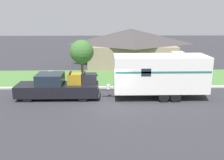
# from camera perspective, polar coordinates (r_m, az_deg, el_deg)

# --- Properties ---
(ground_plane) EXTENTS (120.00, 120.00, 0.00)m
(ground_plane) POSITION_cam_1_polar(r_m,az_deg,el_deg) (18.08, -0.07, -5.27)
(ground_plane) COLOR #2D2D33
(curb_strip) EXTENTS (80.00, 0.30, 0.14)m
(curb_strip) POSITION_cam_1_polar(r_m,az_deg,el_deg) (21.62, -0.30, -1.70)
(curb_strip) COLOR beige
(curb_strip) RESTS_ON ground_plane
(lawn_strip) EXTENTS (80.00, 7.00, 0.03)m
(lawn_strip) POSITION_cam_1_polar(r_m,az_deg,el_deg) (25.16, -0.46, 0.53)
(lawn_strip) COLOR #477538
(lawn_strip) RESTS_ON ground_plane
(house_across_street) EXTENTS (11.21, 7.20, 4.53)m
(house_across_street) POSITION_cam_1_polar(r_m,az_deg,el_deg) (31.34, 4.30, 7.64)
(house_across_street) COLOR gray
(house_across_street) RESTS_ON ground_plane
(pickup_truck) EXTENTS (6.25, 1.98, 2.03)m
(pickup_truck) POSITION_cam_1_polar(r_m,az_deg,el_deg) (19.29, -12.08, -1.53)
(pickup_truck) COLOR black
(pickup_truck) RESTS_ON ground_plane
(travel_trailer) EXTENTS (7.89, 2.51, 3.54)m
(travel_trailer) POSITION_cam_1_polar(r_m,az_deg,el_deg) (19.13, 10.92, 1.54)
(travel_trailer) COLOR black
(travel_trailer) RESTS_ON ground_plane
(mailbox) EXTENTS (0.48, 0.20, 1.39)m
(mailbox) POSITION_cam_1_polar(r_m,az_deg,el_deg) (22.69, -13.82, 1.25)
(mailbox) COLOR brown
(mailbox) RESTS_ON ground_plane
(tree_in_yard) EXTENTS (2.30, 2.30, 3.89)m
(tree_in_yard) POSITION_cam_1_polar(r_m,az_deg,el_deg) (24.23, -6.94, 6.39)
(tree_in_yard) COLOR brown
(tree_in_yard) RESTS_ON ground_plane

